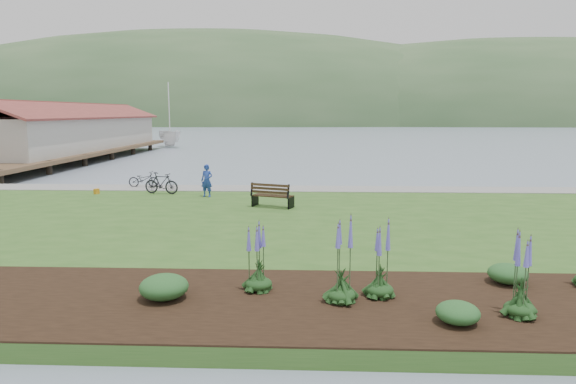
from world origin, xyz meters
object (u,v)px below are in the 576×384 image
(park_bench, at_px, (272,195))
(person, at_px, (207,178))
(sailboat, at_px, (170,147))
(bicycle_a, at_px, (144,179))

(park_bench, relative_size, person, 1.03)
(person, bearing_deg, sailboat, 119.60)
(bicycle_a, bearing_deg, sailboat, 13.68)
(bicycle_a, relative_size, sailboat, 0.06)
(park_bench, bearing_deg, person, 161.32)
(bicycle_a, distance_m, sailboat, 39.79)
(park_bench, xyz_separation_m, bicycle_a, (-7.49, 5.78, -0.11))
(bicycle_a, xyz_separation_m, sailboat, (-9.04, 38.74, -0.84))
(park_bench, bearing_deg, sailboat, 130.66)
(person, distance_m, bicycle_a, 5.16)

